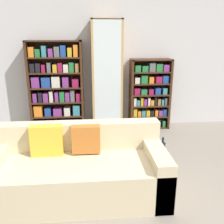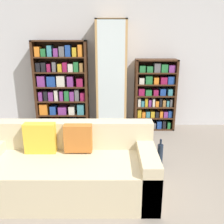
{
  "view_description": "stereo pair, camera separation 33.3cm",
  "coord_description": "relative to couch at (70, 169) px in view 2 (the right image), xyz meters",
  "views": [
    {
      "loc": [
        -0.13,
        -2.15,
        1.78
      ],
      "look_at": [
        0.19,
        1.42,
        0.67
      ],
      "focal_mm": 40.0,
      "sensor_mm": 36.0,
      "label": 1
    },
    {
      "loc": [
        0.2,
        -2.17,
        1.78
      ],
      "look_at": [
        0.19,
        1.42,
        0.67
      ],
      "focal_mm": 40.0,
      "sensor_mm": 36.0,
      "label": 2
    }
  ],
  "objects": [
    {
      "name": "bookshelf_left",
      "position": [
        -0.46,
        2.11,
        0.54
      ],
      "size": [
        0.99,
        0.32,
        1.69
      ],
      "color": "#3D2314",
      "rests_on": "ground"
    },
    {
      "name": "wine_bottle",
      "position": [
        1.18,
        0.65,
        -0.13
      ],
      "size": [
        0.08,
        0.08,
        0.38
      ],
      "color": "#192333",
      "rests_on": "ground"
    },
    {
      "name": "couch",
      "position": [
        0.0,
        0.0,
        0.0
      ],
      "size": [
        1.98,
        0.86,
        0.8
      ],
      "color": "beige",
      "rests_on": "ground"
    },
    {
      "name": "wall_back",
      "position": [
        0.29,
        2.32,
        1.06
      ],
      "size": [
        6.59,
        0.06,
        2.7
      ],
      "color": "silver",
      "rests_on": "ground"
    },
    {
      "name": "ground_plane",
      "position": [
        0.29,
        -0.4,
        -0.29
      ],
      "size": [
        16.0,
        16.0,
        0.0
      ],
      "primitive_type": "plane",
      "color": "gray"
    },
    {
      "name": "display_cabinet",
      "position": [
        0.49,
        2.09,
        0.74
      ],
      "size": [
        0.56,
        0.36,
        2.05
      ],
      "color": "tan",
      "rests_on": "ground"
    },
    {
      "name": "bookshelf_right",
      "position": [
        1.32,
        2.11,
        0.37
      ],
      "size": [
        0.78,
        0.32,
        1.35
      ],
      "color": "#3D2314",
      "rests_on": "ground"
    }
  ]
}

